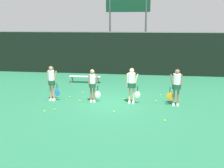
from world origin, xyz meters
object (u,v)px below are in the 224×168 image
tennis_ball_5 (44,111)px  bench_courtside (85,77)px  player_1 (93,83)px  player_3 (177,84)px  scoreboard (128,12)px  tennis_ball_7 (54,110)px  tennis_ball_2 (124,99)px  tennis_ball_4 (114,112)px  tennis_ball_9 (160,95)px  tennis_ball_0 (83,92)px  tennis_ball_6 (156,101)px  tennis_ball_3 (80,101)px  tennis_ball_1 (165,120)px  tennis_ball_8 (70,97)px  player_0 (52,80)px  player_2 (132,82)px

tennis_ball_5 → bench_courtside: bearing=85.8°
player_1 → player_3: player_3 is taller
scoreboard → tennis_ball_7: (-2.54, -10.29, -4.70)m
player_3 → tennis_ball_2: (-2.57, 0.69, -1.05)m
player_3 → tennis_ball_5: 6.28m
tennis_ball_4 → tennis_ball_9: size_ratio=1.05×
tennis_ball_0 → tennis_ball_6: bearing=-14.9°
tennis_ball_3 → tennis_ball_5: tennis_ball_5 is taller
tennis_ball_2 → tennis_ball_4: tennis_ball_4 is taller
tennis_ball_1 → tennis_ball_7: 4.97m
scoreboard → tennis_ball_7: bearing=-103.9°
tennis_ball_7 → tennis_ball_8: size_ratio=0.97×
tennis_ball_5 → tennis_ball_7: 0.46m
scoreboard → tennis_ball_5: scoreboard is taller
tennis_ball_0 → tennis_ball_9: 4.36m
tennis_ball_5 → tennis_ball_6: size_ratio=1.07×
player_1 → tennis_ball_5: size_ratio=23.72×
tennis_ball_0 → tennis_ball_1: bearing=-41.3°
tennis_ball_0 → tennis_ball_3: same height
scoreboard → tennis_ball_6: 9.74m
bench_courtside → tennis_ball_4: 6.23m
tennis_ball_8 → tennis_ball_0: bearing=63.4°
player_0 → tennis_ball_7: 1.94m
tennis_ball_3 → tennis_ball_7: bearing=-117.1°
player_0 → tennis_ball_3: size_ratio=27.99×
player_1 → tennis_ball_0: bearing=109.6°
player_3 → tennis_ball_3: (-4.77, 0.05, -1.05)m
tennis_ball_7 → tennis_ball_1: bearing=-8.2°
bench_courtside → tennis_ball_1: 8.05m
tennis_ball_5 → tennis_ball_8: tennis_ball_5 is taller
tennis_ball_8 → player_2: bearing=-9.6°
tennis_ball_2 → player_0: bearing=-169.4°
player_1 → tennis_ball_2: bearing=12.1°
player_1 → player_2: player_2 is taller
tennis_ball_7 → tennis_ball_8: bearing=87.7°
tennis_ball_0 → tennis_ball_8: 1.07m
tennis_ball_4 → tennis_ball_6: 2.74m
tennis_ball_0 → tennis_ball_2: (2.43, -0.93, 0.00)m
tennis_ball_9 → tennis_ball_7: bearing=-147.2°
player_0 → tennis_ball_9: (5.56, 1.67, -1.04)m
player_0 → tennis_ball_7: (0.63, -1.51, -1.04)m
tennis_ball_4 → tennis_ball_6: (1.93, 1.94, -0.00)m
player_2 → tennis_ball_9: 2.41m
player_1 → tennis_ball_4: (1.27, -1.47, -0.93)m
tennis_ball_3 → player_3: bearing=-0.6°
player_0 → tennis_ball_7: player_0 is taller
tennis_ball_2 → tennis_ball_4: size_ratio=0.94×
tennis_ball_2 → tennis_ball_6: 1.68m
scoreboard → tennis_ball_8: size_ratio=89.73×
player_1 → player_2: bearing=-9.4°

